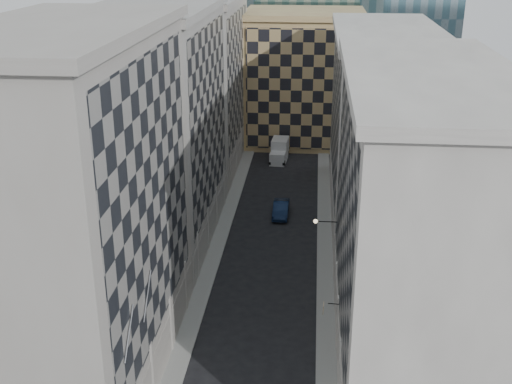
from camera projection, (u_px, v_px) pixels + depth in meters
The scene contains 13 objects.
sidewalk_west at pixel (216, 250), 61.99m from camera, with size 1.50×100.00×0.15m, color gray.
sidewalk_east at pixel (325, 255), 61.08m from camera, with size 1.50×100.00×0.15m, color gray.
bldg_left_a at pixel (78, 215), 40.56m from camera, with size 10.80×22.80×23.70m.
bldg_left_b at pixel (160, 128), 61.12m from camera, with size 10.80×22.80×22.70m.
bldg_left_c at pixel (200, 84), 81.67m from camera, with size 10.80×22.80×21.70m.
bldg_right_a at pixel (417, 224), 42.93m from camera, with size 10.80×26.80×20.70m.
bldg_right_b at pixel (381, 123), 68.11m from camera, with size 10.80×28.80×19.70m.
tan_block at pixel (303, 77), 93.01m from camera, with size 16.80×14.80×18.80m.
flagpoles_left at pixel (139, 314), 36.91m from camera, with size 0.10×6.33×2.33m.
bracket_lamp at pixel (318, 221), 53.35m from camera, with size 1.98×0.36×0.36m.
box_truck at pixel (279, 151), 86.99m from camera, with size 2.45×5.32×2.85m.
dark_car at pixel (281, 209), 69.59m from camera, with size 1.65×4.74×1.56m, color #11203E.
shop_sign at pixel (324, 308), 45.26m from camera, with size 1.15×0.69×0.77m.
Camera 1 is at (3.79, -24.98, 28.09)m, focal length 45.00 mm.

